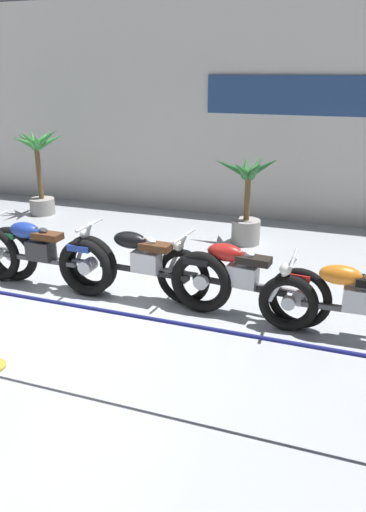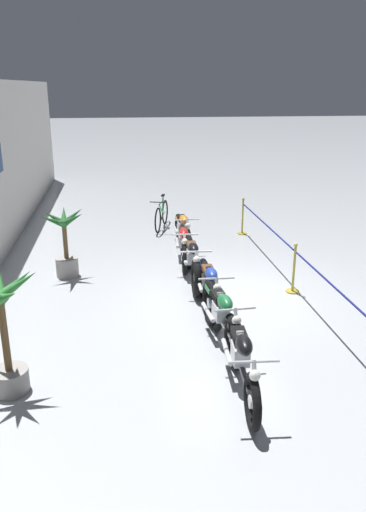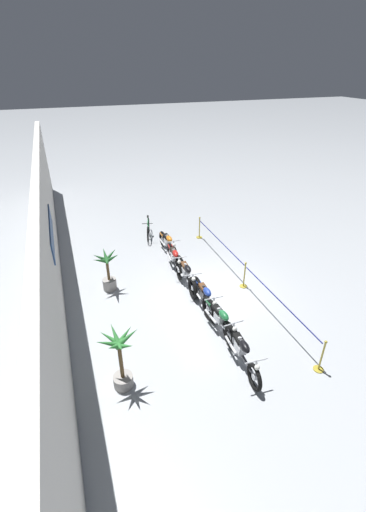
{
  "view_description": "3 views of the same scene",
  "coord_description": "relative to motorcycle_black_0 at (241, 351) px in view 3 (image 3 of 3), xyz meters",
  "views": [
    {
      "loc": [
        3.27,
        -4.79,
        2.87
      ],
      "look_at": [
        1.06,
        1.33,
        0.42
      ],
      "focal_mm": 35.0,
      "sensor_mm": 36.0,
      "label": 1
    },
    {
      "loc": [
        -9.21,
        2.16,
        4.05
      ],
      "look_at": [
        -0.21,
        0.97,
        0.94
      ],
      "focal_mm": 35.0,
      "sensor_mm": 36.0,
      "label": 2
    },
    {
      "loc": [
        -9.14,
        4.39,
        7.34
      ],
      "look_at": [
        1.25,
        0.59,
        0.99
      ],
      "focal_mm": 24.0,
      "sensor_mm": 36.0,
      "label": 3
    }
  ],
  "objects": [
    {
      "name": "motorcycle_orange_5",
      "position": [
        6.67,
        -0.07,
        -0.02
      ],
      "size": [
        2.12,
        0.62,
        0.92
      ],
      "color": "black",
      "rests_on": "ground"
    },
    {
      "name": "stanchion_mid_left",
      "position": [
        3.26,
        -1.91,
        -0.11
      ],
      "size": [
        0.28,
        0.28,
        1.05
      ],
      "color": "gold",
      "rests_on": "ground"
    },
    {
      "name": "back_wall",
      "position": [
        3.32,
        4.55,
        1.63
      ],
      "size": [
        28.0,
        0.29,
        4.2
      ],
      "color": "silver",
      "rests_on": "ground"
    },
    {
      "name": "stanchion_far_left",
      "position": [
        1.97,
        -1.91,
        0.25
      ],
      "size": [
        8.57,
        0.28,
        1.05
      ],
      "color": "gold",
      "rests_on": "ground"
    },
    {
      "name": "potted_palm_left_of_row",
      "position": [
        4.8,
        2.79,
        0.25
      ],
      "size": [
        1.14,
        0.96,
        1.57
      ],
      "color": "gray",
      "rests_on": "ground"
    },
    {
      "name": "motorcycle_blue_2",
      "position": [
        2.54,
        -0.03,
        0.01
      ],
      "size": [
        2.26,
        0.62,
        0.97
      ],
      "color": "black",
      "rests_on": "ground"
    },
    {
      "name": "stanchion_mid_right",
      "position": [
        7.57,
        -1.91,
        -0.11
      ],
      "size": [
        0.28,
        0.28,
        1.05
      ],
      "color": "gold",
      "rests_on": "ground"
    },
    {
      "name": "potted_palm_right_of_row",
      "position": [
        0.37,
        3.19,
        0.47
      ],
      "size": [
        0.95,
        1.08,
        1.82
      ],
      "color": "gray",
      "rests_on": "ground"
    },
    {
      "name": "motorcycle_red_4",
      "position": [
        5.32,
        0.1,
        0.01
      ],
      "size": [
        2.25,
        0.62,
        0.95
      ],
      "color": "black",
      "rests_on": "ground"
    },
    {
      "name": "motorcycle_black_0",
      "position": [
        0.0,
        0.0,
        0.0
      ],
      "size": [
        2.42,
        0.62,
        0.94
      ],
      "color": "black",
      "rests_on": "ground"
    },
    {
      "name": "motorcycle_green_1",
      "position": [
        1.29,
        0.0,
        0.02
      ],
      "size": [
        2.3,
        0.62,
        0.98
      ],
      "color": "black",
      "rests_on": "ground"
    },
    {
      "name": "ground_plane",
      "position": [
        3.31,
        -0.58,
        -0.47
      ],
      "size": [
        120.0,
        120.0,
        0.0
      ],
      "primitive_type": "plane",
      "color": "#B2B7BC"
    },
    {
      "name": "motorcycle_black_3",
      "position": [
        4.07,
        0.07,
        0.01
      ],
      "size": [
        2.4,
        0.62,
        0.98
      ],
      "color": "black",
      "rests_on": "ground"
    },
    {
      "name": "bicycle",
      "position": [
        8.48,
        0.33,
        -0.07
      ],
      "size": [
        1.7,
        0.65,
        0.98
      ],
      "color": "black",
      "rests_on": "ground"
    }
  ]
}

